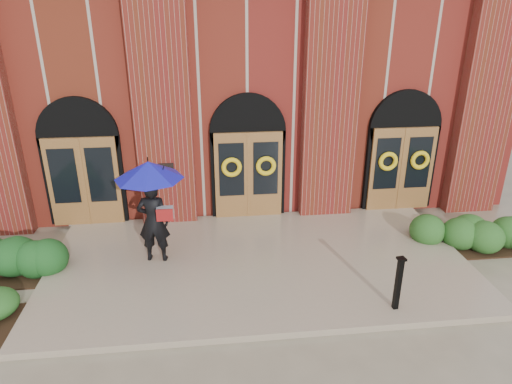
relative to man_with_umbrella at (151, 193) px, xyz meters
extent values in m
plane|color=gray|center=(2.46, -0.51, -1.90)|extent=(90.00, 90.00, 0.00)
cube|color=gray|center=(2.46, -0.36, -1.82)|extent=(10.00, 5.30, 0.15)
cube|color=maroon|center=(2.46, 8.39, 1.60)|extent=(16.00, 12.00, 7.00)
cube|color=black|center=(0.21, 1.96, -0.25)|extent=(0.40, 0.05, 0.55)
cube|color=maroon|center=(0.21, 2.21, 1.60)|extent=(1.50, 0.45, 7.00)
cube|color=maroon|center=(4.71, 2.21, 1.60)|extent=(1.50, 0.45, 7.00)
cube|color=maroon|center=(9.21, 2.21, 1.60)|extent=(1.50, 0.45, 7.00)
cube|color=#9A6032|center=(-2.04, 2.20, -0.50)|extent=(1.90, 0.10, 2.50)
cylinder|color=black|center=(-2.04, 2.34, 0.75)|extent=(2.10, 0.22, 2.10)
cube|color=#9A6032|center=(2.46, 2.20, -0.50)|extent=(1.90, 0.10, 2.50)
cylinder|color=black|center=(2.46, 2.34, 0.75)|extent=(2.10, 0.22, 2.10)
cube|color=#9A6032|center=(6.96, 2.20, -0.50)|extent=(1.90, 0.10, 2.50)
cylinder|color=black|center=(6.96, 2.34, 0.75)|extent=(2.10, 0.22, 2.10)
torus|color=yellow|center=(1.98, 2.08, -0.20)|extent=(0.57, 0.13, 0.57)
torus|color=yellow|center=(2.94, 2.08, -0.20)|extent=(0.57, 0.13, 0.57)
torus|color=yellow|center=(6.48, 2.08, -0.20)|extent=(0.57, 0.13, 0.57)
torus|color=yellow|center=(7.44, 2.08, -0.20)|extent=(0.57, 0.13, 0.57)
imported|color=black|center=(0.00, 0.00, -0.73)|extent=(0.79, 0.57, 2.03)
cone|color=#14169F|center=(0.00, 0.00, 0.55)|extent=(1.74, 1.74, 0.41)
cylinder|color=black|center=(0.05, -0.05, 0.01)|extent=(0.02, 0.02, 0.67)
cube|color=#A6A9AC|center=(0.29, -0.16, -0.46)|extent=(0.40, 0.23, 0.30)
cube|color=maroon|center=(0.29, -0.27, -0.46)|extent=(0.38, 0.07, 0.30)
cube|color=black|center=(4.98, -2.52, -1.18)|extent=(0.11, 0.11, 1.13)
cube|color=black|center=(4.98, -2.52, -0.59)|extent=(0.18, 0.18, 0.05)
ellipsoid|color=#244F1C|center=(7.74, -0.01, -1.52)|extent=(2.97, 1.19, 0.76)
camera|label=1|loc=(1.29, -9.82, 4.01)|focal=32.00mm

